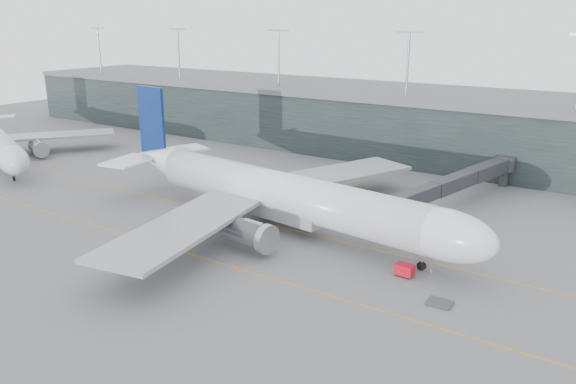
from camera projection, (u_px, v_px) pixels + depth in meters
The scene contains 17 objects.
ground at pixel (266, 214), 96.24m from camera, with size 320.00×320.00×0.00m, color slate.
taxiline_a at pixel (252, 220), 93.05m from camera, with size 160.00×0.25×0.02m, color orange.
taxiline_b at pixel (184, 252), 80.29m from camera, with size 160.00×0.25×0.02m, color orange.
taxiline_lead_main at pixel (346, 190), 109.55m from camera, with size 0.25×60.00×0.02m, color orange.
taxiline_lead_adj at pixel (83, 142), 151.66m from camera, with size 0.25×60.00×0.02m, color orange.
terminal at pixel (400, 121), 140.23m from camera, with size 240.00×36.00×29.00m.
main_aircraft at pixel (281, 194), 88.06m from camera, with size 71.30×66.57×19.99m.
jet_bridge at pixel (453, 180), 99.87m from camera, with size 11.36×43.34×6.08m.
gse_cart at pixel (405, 270), 72.61m from camera, with size 2.44×1.63×1.61m.
baggage_dolly at pixel (440, 303), 65.65m from camera, with size 2.83×2.26×0.28m, color #37383C.
uld_a at pixel (279, 191), 105.58m from camera, with size 2.65×2.38×1.99m.
uld_b at pixel (286, 187), 107.51m from camera, with size 2.27×1.83×2.03m.
uld_c at pixel (301, 194), 103.61m from camera, with size 2.21×1.86×1.84m.
cone_nose at pixel (431, 270), 73.85m from camera, with size 0.39×0.39×0.62m, color orange.
cone_wing_stbd at pixel (237, 268), 74.45m from camera, with size 0.44×0.44×0.70m, color #CC500B.
cone_wing_port at pixel (339, 201), 101.55m from camera, with size 0.45×0.45×0.72m, color #F63B0D.
cone_tail at pixel (180, 221), 91.51m from camera, with size 0.50×0.50×0.79m, color red.
Camera 1 is at (53.26, -73.70, 31.98)m, focal length 35.00 mm.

